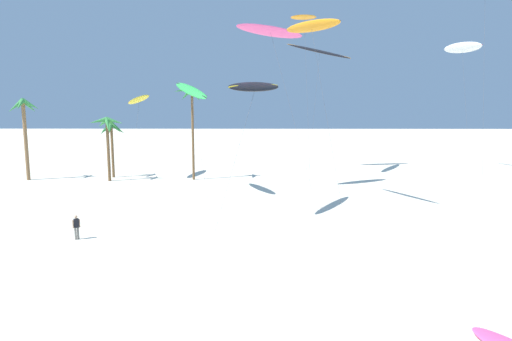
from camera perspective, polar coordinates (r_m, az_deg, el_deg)
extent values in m
cylinder|color=olive|center=(58.58, -27.14, 3.38)|extent=(0.42, 0.42, 9.22)
cone|color=#33843D|center=(58.12, -26.61, 7.45)|extent=(2.06, 0.81, 1.48)
cone|color=#33843D|center=(58.83, -26.79, 7.28)|extent=(1.39, 1.90, 1.73)
cone|color=#33843D|center=(59.33, -27.73, 7.62)|extent=(1.88, 1.83, 1.03)
cone|color=#33843D|center=(58.31, -28.14, 7.20)|extent=(1.85, 1.57, 1.71)
cone|color=#33843D|center=(57.61, -27.72, 7.38)|extent=(0.80, 2.06, 1.46)
cylinder|color=brown|center=(56.90, -17.72, 2.39)|extent=(0.32, 0.32, 6.46)
cone|color=#23662D|center=(56.52, -17.10, 5.09)|extent=(1.88, 0.70, 1.59)
cone|color=#23662D|center=(57.25, -17.30, 5.14)|extent=(1.32, 1.92, 1.55)
cone|color=#23662D|center=(57.26, -18.42, 5.15)|extent=(1.96, 1.34, 1.45)
cone|color=#23662D|center=(56.38, -18.50, 4.98)|extent=(1.68, 1.67, 1.64)
cone|color=#23662D|center=(55.94, -18.00, 5.05)|extent=(0.78, 1.92, 1.54)
cylinder|color=brown|center=(54.31, -18.20, 2.44)|extent=(0.34, 0.34, 7.11)
cone|color=#33843D|center=(53.76, -17.43, 5.96)|extent=(2.02, 0.61, 1.03)
cone|color=#33843D|center=(54.72, -17.80, 5.71)|extent=(1.23, 2.00, 1.48)
cone|color=#33843D|center=(54.82, -18.82, 5.72)|extent=(1.87, 1.68, 1.39)
cone|color=#33843D|center=(53.97, -19.36, 5.92)|extent=(2.04, 1.38, 0.94)
cone|color=#33843D|center=(53.40, -18.26, 5.46)|extent=(1.26, 1.86, 1.71)
cylinder|color=brown|center=(52.85, -8.00, 4.51)|extent=(0.28, 0.28, 10.57)
cone|color=#287533|center=(52.50, -7.10, 9.78)|extent=(2.19, 0.80, 1.42)
cone|color=#287533|center=(53.42, -7.65, 9.51)|extent=(1.29, 2.03, 1.79)
cone|color=#287533|center=(53.32, -8.77, 9.53)|extent=(1.97, 1.61, 1.73)
cone|color=#287533|center=(52.42, -9.21, 10.03)|extent=(2.19, 1.50, 0.92)
cone|color=#287533|center=(51.82, -7.97, 9.73)|extent=(1.13, 2.19, 1.50)
ellipsoid|color=#EA5193|center=(46.73, 1.83, 17.22)|extent=(7.32, 4.91, 1.48)
ellipsoid|color=blue|center=(46.73, 1.83, 17.25)|extent=(6.95, 4.13, 0.93)
cylinder|color=#4C4C51|center=(41.78, 4.57, 7.19)|extent=(3.88, 9.06, 15.93)
ellipsoid|color=black|center=(62.15, 8.07, 14.70)|extent=(8.85, 3.14, 2.33)
ellipsoid|color=orange|center=(62.16, 8.07, 14.73)|extent=(8.88, 2.33, 1.99)
cylinder|color=#4C4C51|center=(59.21, 7.38, 7.38)|extent=(1.77, 5.01, 15.60)
ellipsoid|color=orange|center=(57.32, 6.14, 18.74)|extent=(4.54, 7.84, 1.97)
ellipsoid|color=purple|center=(57.32, 6.14, 18.77)|extent=(4.05, 7.66, 1.59)
cylinder|color=#4C4C51|center=(51.54, 6.49, 9.16)|extent=(0.02, 9.80, 19.06)
ellipsoid|color=yellow|center=(55.54, -14.57, 8.72)|extent=(1.71, 6.43, 1.75)
ellipsoid|color=#EA5193|center=(55.54, -14.57, 8.75)|extent=(1.12, 6.43, 1.11)
cylinder|color=#4C4C51|center=(51.19, -15.10, 3.45)|extent=(1.11, 9.10, 9.30)
ellipsoid|color=orange|center=(39.24, 7.02, 17.68)|extent=(4.51, 7.45, 1.45)
ellipsoid|color=black|center=(39.25, 7.02, 17.74)|extent=(4.10, 7.31, 0.84)
cylinder|color=#4C4C51|center=(35.68, 9.01, 6.22)|extent=(2.06, 6.49, 15.10)
cylinder|color=#4C4C51|center=(49.08, 26.88, 9.65)|extent=(1.73, 6.16, 21.30)
ellipsoid|color=black|center=(36.00, -0.07, 10.57)|extent=(4.94, 7.54, 1.41)
ellipsoid|color=yellow|center=(36.00, -0.07, 10.63)|extent=(4.24, 7.28, 0.87)
cylinder|color=#4C4C51|center=(33.38, -2.51, 1.85)|extent=(2.80, 5.76, 10.11)
ellipsoid|color=green|center=(44.09, -8.27, 10.00)|extent=(4.52, 6.07, 2.37)
ellipsoid|color=black|center=(44.09, -8.27, 10.04)|extent=(4.05, 5.93, 1.96)
cylinder|color=#4C4C51|center=(40.05, -7.15, 2.88)|extent=(2.64, 8.16, 10.05)
ellipsoid|color=white|center=(65.41, 24.66, 13.96)|extent=(3.22, 6.52, 1.52)
ellipsoid|color=red|center=(65.41, 24.66, 14.00)|extent=(2.62, 6.41, 0.61)
cylinder|color=#4C4C51|center=(63.54, 25.04, 6.86)|extent=(0.50, 3.51, 15.87)
cylinder|color=slate|center=(32.23, -21.88, -7.43)|extent=(0.14, 0.14, 0.81)
cylinder|color=slate|center=(32.27, -21.60, -7.40)|extent=(0.14, 0.14, 0.81)
cube|color=black|center=(32.07, -21.81, -6.20)|extent=(0.36, 0.34, 0.60)
cylinder|color=tan|center=(32.02, -22.17, -6.32)|extent=(0.09, 0.09, 0.56)
cylinder|color=tan|center=(32.13, -21.44, -6.23)|extent=(0.09, 0.09, 0.56)
sphere|color=tan|center=(31.96, -21.85, -5.45)|extent=(0.21, 0.21, 0.21)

